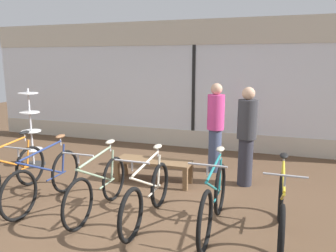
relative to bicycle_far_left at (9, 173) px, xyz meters
The scene contains 12 objects.
ground_plane 2.18m from the bicycle_far_left, ahead, with size 24.00×24.00×0.00m, color brown.
shop_back_wall 4.69m from the bicycle_far_left, 61.90° to the left, with size 12.00×0.08×3.20m.
bicycle_far_left is the anchor object (origin of this frame).
bicycle_left 0.80m from the bicycle_far_left, ahead, with size 0.46×1.80×1.05m.
bicycle_center_left 1.74m from the bicycle_far_left, ahead, with size 0.46×1.72×1.04m.
bicycle_center_right 2.52m from the bicycle_far_left, ahead, with size 0.46×1.74×1.03m.
bicycle_right 3.44m from the bicycle_far_left, ahead, with size 0.46×1.77×1.06m.
bicycle_far_right 4.28m from the bicycle_far_left, ahead, with size 0.46×1.76×1.03m.
accessory_rack 1.66m from the bicycle_far_left, 117.76° to the left, with size 0.48×0.48×1.66m.
display_bench 2.45m from the bicycle_far_left, 32.58° to the left, with size 1.40×0.44×0.43m.
customer_near_rack 3.84m from the bicycle_far_left, 37.49° to the left, with size 0.41×0.41×1.79m.
customer_by_window 4.10m from the bicycle_far_left, 25.24° to the left, with size 0.39×0.39×1.78m.
Camera 1 is at (2.02, -4.26, 2.23)m, focal length 35.00 mm.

